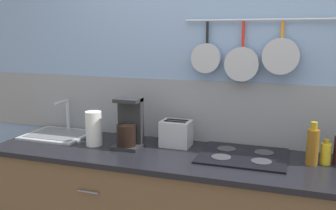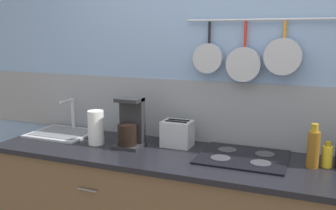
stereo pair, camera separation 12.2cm
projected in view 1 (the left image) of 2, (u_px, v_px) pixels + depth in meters
The scene contains 9 objects.
wall_back at pixel (235, 92), 2.57m from camera, with size 7.20×0.15×2.60m.
countertop at pixel (223, 162), 2.30m from camera, with size 3.11×0.66×0.03m.
sink_basin at pixel (58, 133), 2.83m from camera, with size 0.46×0.38×0.26m.
paper_towel_roll at pixel (94, 128), 2.57m from camera, with size 0.11×0.11×0.24m.
coffee_maker at pixel (129, 127), 2.52m from camera, with size 0.19×0.17×0.34m.
toaster at pixel (176, 133), 2.55m from camera, with size 0.22×0.15×0.18m.
cooktop at pixel (243, 156), 2.34m from camera, with size 0.54×0.46×0.01m.
bottle_dish_soap at pixel (313, 146), 2.18m from camera, with size 0.07×0.07×0.26m.
bottle_olive_oil at pixel (326, 153), 2.20m from camera, with size 0.06×0.06×0.15m.
Camera 1 is at (0.40, -2.19, 1.67)m, focal length 40.00 mm.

